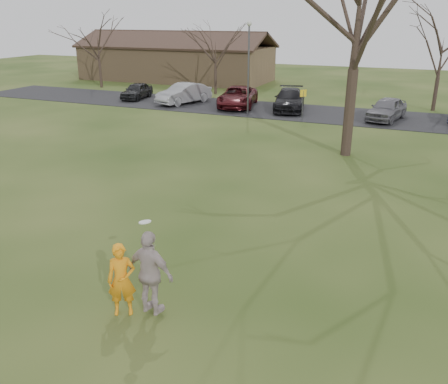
{
  "coord_description": "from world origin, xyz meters",
  "views": [
    {
      "loc": [
        5.24,
        -8.42,
        6.55
      ],
      "look_at": [
        0.0,
        4.0,
        1.5
      ],
      "focal_mm": 37.72,
      "sensor_mm": 36.0,
      "label": 1
    }
  ],
  "objects_px": {
    "car_3": "(289,100)",
    "big_tree": "(359,5)",
    "catching_play": "(151,273)",
    "building": "(176,62)",
    "car_4": "(387,109)",
    "player_defender": "(122,280)",
    "lamp_post": "(249,57)",
    "car_0": "(137,91)",
    "car_1": "(184,93)",
    "car_2": "(238,97)"
  },
  "relations": [
    {
      "from": "car_1",
      "to": "big_tree",
      "type": "relative_size",
      "value": 0.34
    },
    {
      "from": "car_3",
      "to": "big_tree",
      "type": "distance_m",
      "value": 13.42
    },
    {
      "from": "car_4",
      "to": "car_0",
      "type": "bearing_deg",
      "value": -169.82
    },
    {
      "from": "lamp_post",
      "to": "big_tree",
      "type": "relative_size",
      "value": 0.45
    },
    {
      "from": "car_1",
      "to": "lamp_post",
      "type": "bearing_deg",
      "value": -1.23
    },
    {
      "from": "car_2",
      "to": "big_tree",
      "type": "xyz_separation_m",
      "value": [
        9.83,
        -10.25,
        6.21
      ]
    },
    {
      "from": "car_0",
      "to": "lamp_post",
      "type": "distance_m",
      "value": 11.77
    },
    {
      "from": "car_2",
      "to": "catching_play",
      "type": "xyz_separation_m",
      "value": [
        7.95,
        -25.79,
        0.34
      ]
    },
    {
      "from": "car_3",
      "to": "big_tree",
      "type": "xyz_separation_m",
      "value": [
        5.81,
        -10.38,
        6.2
      ]
    },
    {
      "from": "car_3",
      "to": "lamp_post",
      "type": "distance_m",
      "value": 4.81
    },
    {
      "from": "car_3",
      "to": "catching_play",
      "type": "distance_m",
      "value": 26.22
    },
    {
      "from": "car_2",
      "to": "car_4",
      "type": "height_order",
      "value": "car_2"
    },
    {
      "from": "car_2",
      "to": "player_defender",
      "type": "bearing_deg",
      "value": -85.85
    },
    {
      "from": "car_4",
      "to": "building",
      "type": "height_order",
      "value": "building"
    },
    {
      "from": "player_defender",
      "to": "car_0",
      "type": "height_order",
      "value": "player_defender"
    },
    {
      "from": "car_1",
      "to": "building",
      "type": "xyz_separation_m",
      "value": [
        -7.74,
        13.13,
        1.11
      ]
    },
    {
      "from": "building",
      "to": "big_tree",
      "type": "height_order",
      "value": "big_tree"
    },
    {
      "from": "car_1",
      "to": "car_4",
      "type": "bearing_deg",
      "value": 18.06
    },
    {
      "from": "car_4",
      "to": "car_3",
      "type": "bearing_deg",
      "value": -174.79
    },
    {
      "from": "car_1",
      "to": "car_3",
      "type": "relative_size",
      "value": 0.91
    },
    {
      "from": "car_0",
      "to": "car_1",
      "type": "xyz_separation_m",
      "value": [
        4.68,
        -0.48,
        0.13
      ]
    },
    {
      "from": "car_4",
      "to": "lamp_post",
      "type": "distance_m",
      "value": 9.84
    },
    {
      "from": "player_defender",
      "to": "catching_play",
      "type": "distance_m",
      "value": 0.75
    },
    {
      "from": "car_1",
      "to": "catching_play",
      "type": "relative_size",
      "value": 2.04
    },
    {
      "from": "car_3",
      "to": "car_4",
      "type": "relative_size",
      "value": 1.21
    },
    {
      "from": "car_3",
      "to": "lamp_post",
      "type": "bearing_deg",
      "value": -139.7
    },
    {
      "from": "building",
      "to": "car_2",
      "type": "bearing_deg",
      "value": -46.33
    },
    {
      "from": "car_4",
      "to": "building",
      "type": "relative_size",
      "value": 0.21
    },
    {
      "from": "player_defender",
      "to": "car_4",
      "type": "xyz_separation_m",
      "value": [
        3.66,
        25.18,
        -0.11
      ]
    },
    {
      "from": "car_0",
      "to": "lamp_post",
      "type": "bearing_deg",
      "value": -21.88
    },
    {
      "from": "car_1",
      "to": "car_3",
      "type": "bearing_deg",
      "value": 23.0
    },
    {
      "from": "car_4",
      "to": "player_defender",
      "type": "bearing_deg",
      "value": -85.59
    },
    {
      "from": "building",
      "to": "big_tree",
      "type": "distance_m",
      "value": 32.23
    },
    {
      "from": "player_defender",
      "to": "car_2",
      "type": "bearing_deg",
      "value": 76.27
    },
    {
      "from": "car_1",
      "to": "car_3",
      "type": "height_order",
      "value": "car_1"
    },
    {
      "from": "car_3",
      "to": "catching_play",
      "type": "bearing_deg",
      "value": -93.85
    },
    {
      "from": "car_4",
      "to": "car_1",
      "type": "bearing_deg",
      "value": -168.79
    },
    {
      "from": "catching_play",
      "to": "building",
      "type": "bearing_deg",
      "value": 117.57
    },
    {
      "from": "car_2",
      "to": "lamp_post",
      "type": "relative_size",
      "value": 0.86
    },
    {
      "from": "car_0",
      "to": "big_tree",
      "type": "height_order",
      "value": "big_tree"
    },
    {
      "from": "car_0",
      "to": "building",
      "type": "relative_size",
      "value": 0.19
    },
    {
      "from": "building",
      "to": "big_tree",
      "type": "bearing_deg",
      "value": -46.27
    },
    {
      "from": "car_3",
      "to": "catching_play",
      "type": "relative_size",
      "value": 2.24
    },
    {
      "from": "player_defender",
      "to": "lamp_post",
      "type": "height_order",
      "value": "lamp_post"
    },
    {
      "from": "lamp_post",
      "to": "car_1",
      "type": "bearing_deg",
      "value": 159.24
    },
    {
      "from": "car_2",
      "to": "car_1",
      "type": "bearing_deg",
      "value": 173.33
    },
    {
      "from": "car_3",
      "to": "player_defender",
      "type": "bearing_deg",
      "value": -95.39
    },
    {
      "from": "car_0",
      "to": "lamp_post",
      "type": "relative_size",
      "value": 0.61
    },
    {
      "from": "car_4",
      "to": "lamp_post",
      "type": "height_order",
      "value": "lamp_post"
    },
    {
      "from": "car_3",
      "to": "big_tree",
      "type": "relative_size",
      "value": 0.37
    }
  ]
}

